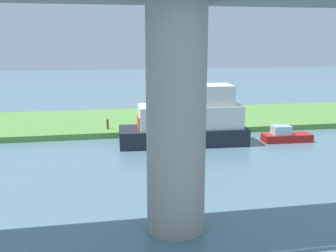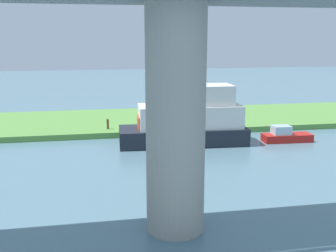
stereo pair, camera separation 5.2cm
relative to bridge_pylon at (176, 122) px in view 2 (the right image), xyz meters
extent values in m
plane|color=slate|center=(-2.05, -17.36, -4.90)|extent=(160.00, 160.00, 0.00)
cube|color=#5B9342|center=(-2.05, -23.36, -4.65)|extent=(80.00, 12.00, 0.50)
cylinder|color=#9E998E|center=(0.00, 0.00, 0.00)|extent=(2.55, 2.55, 9.81)
cylinder|color=#2D334C|center=(-1.07, -19.17, -4.13)|extent=(0.29, 0.29, 0.55)
cylinder|color=gold|center=(-1.07, -19.17, -3.55)|extent=(0.48, 0.48, 0.60)
sphere|color=tan|center=(-1.07, -19.17, -3.13)|extent=(0.24, 0.24, 0.24)
cylinder|color=brown|center=(2.24, -18.90, -3.96)|extent=(0.20, 0.20, 0.89)
cube|color=#1E232D|center=(-3.61, -14.53, -4.22)|extent=(10.39, 3.92, 1.36)
cube|color=white|center=(-4.18, -14.50, -2.63)|extent=(8.33, 3.47, 1.82)
cube|color=white|center=(-4.98, -14.46, -0.93)|extent=(5.24, 2.84, 1.59)
cylinder|color=black|center=(-1.57, -14.63, -0.70)|extent=(0.57, 0.57, 2.05)
cube|color=#D84C2D|center=(-0.89, -14.67, -3.03)|extent=(1.92, 2.13, 1.02)
cube|color=red|center=(-12.30, -13.68, -4.59)|extent=(4.11, 1.62, 0.63)
cube|color=silver|center=(-11.76, -13.70, -3.91)|extent=(1.51, 1.22, 0.72)
camera|label=1|loc=(3.45, 16.40, 3.44)|focal=43.02mm
camera|label=2|loc=(3.40, 16.41, 3.44)|focal=43.02mm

